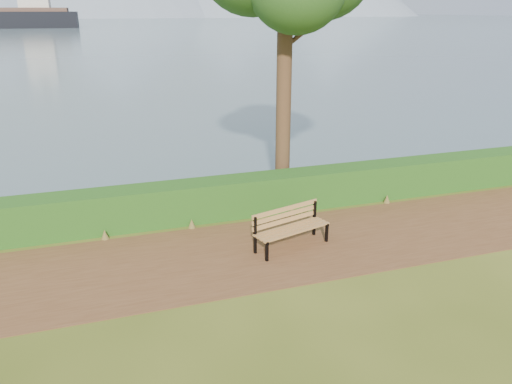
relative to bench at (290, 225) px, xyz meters
name	(u,v)px	position (x,y,z in m)	size (l,w,h in m)	color
ground	(259,258)	(-0.85, -0.35, -0.53)	(140.00, 140.00, 0.00)	#3F4F16
path	(255,252)	(-0.85, -0.05, -0.53)	(40.00, 3.40, 0.01)	brown
hedge	(228,197)	(-0.85, 2.25, -0.03)	(32.00, 0.85, 1.00)	#1F4A15
water	(92,21)	(-0.85, 259.65, -0.53)	(700.00, 510.00, 0.00)	#3F5865
bench	(290,225)	(0.00, 0.00, 0.00)	(1.92, 1.03, 0.93)	black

